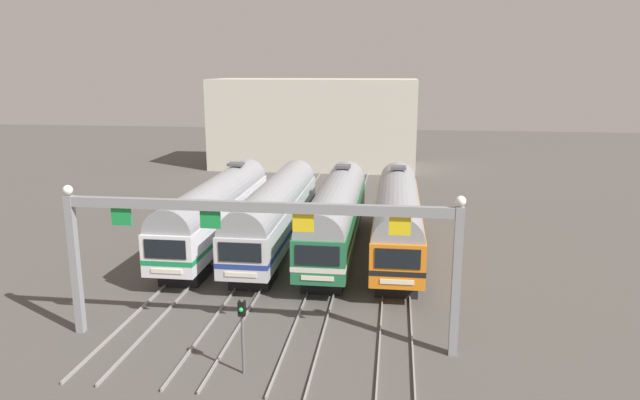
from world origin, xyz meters
TOP-DOWN VIEW (x-y plane):
  - ground_plane at (0.00, 0.00)m, footprint 160.00×160.00m
  - track_bed at (0.00, 17.00)m, footprint 13.63×70.00m
  - commuter_train_white at (-6.06, -0.00)m, footprint 2.88×18.06m
  - commuter_train_silver at (-2.02, -0.01)m, footprint 2.88×18.06m
  - commuter_train_green at (2.02, -0.00)m, footprint 2.88×18.06m
  - commuter_train_orange at (6.06, -0.00)m, footprint 2.88×18.06m
  - catenary_gantry at (0.00, -13.50)m, footprint 17.37×0.44m
  - yard_signal_mast at (0.00, -16.20)m, footprint 0.28×0.35m
  - maintenance_building at (-4.14, 34.08)m, footprint 24.57×10.00m

SIDE VIEW (x-z plane):
  - ground_plane at x=0.00m, z-range 0.00..0.00m
  - track_bed at x=0.00m, z-range 0.00..0.15m
  - yard_signal_mast at x=0.00m, z-range 0.62..3.76m
  - commuter_train_silver at x=-2.02m, z-range 0.30..5.07m
  - commuter_train_white at x=-6.06m, z-range 0.16..5.21m
  - commuter_train_green at x=2.02m, z-range 0.16..5.21m
  - commuter_train_orange at x=6.06m, z-range 0.16..5.21m
  - catenary_gantry at x=0.00m, z-range 1.62..8.59m
  - maintenance_building at x=-4.14m, z-range 0.00..10.72m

